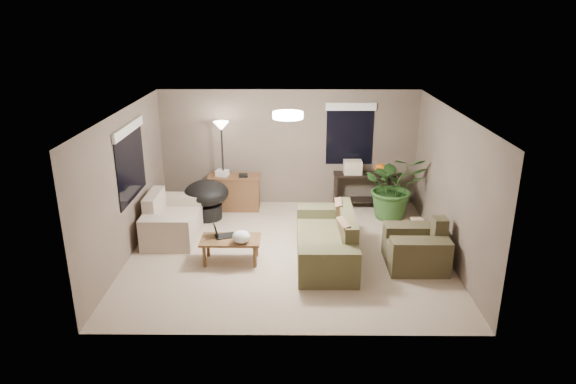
{
  "coord_description": "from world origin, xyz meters",
  "views": [
    {
      "loc": [
        0.07,
        -8.25,
        4.02
      ],
      "look_at": [
        0.0,
        0.2,
        1.05
      ],
      "focal_mm": 32.0,
      "sensor_mm": 36.0,
      "label": 1
    }
  ],
  "objects_px": {
    "console_table": "(363,187)",
    "papasan_chair": "(207,197)",
    "coffee_table": "(231,242)",
    "cat_scratching_post": "(416,234)",
    "main_sofa": "(328,242)",
    "armchair": "(417,249)",
    "loveseat": "(172,221)",
    "floor_lamp": "(222,137)",
    "houseplant": "(393,193)",
    "desk": "(235,192)"
  },
  "relations": [
    {
      "from": "console_table",
      "to": "main_sofa",
      "type": "bearing_deg",
      "value": -110.39
    },
    {
      "from": "desk",
      "to": "papasan_chair",
      "type": "distance_m",
      "value": 0.75
    },
    {
      "from": "main_sofa",
      "to": "papasan_chair",
      "type": "xyz_separation_m",
      "value": [
        -2.35,
        1.79,
        0.17
      ]
    },
    {
      "from": "console_table",
      "to": "houseplant",
      "type": "xyz_separation_m",
      "value": [
        0.53,
        -0.62,
        0.09
      ]
    },
    {
      "from": "coffee_table",
      "to": "console_table",
      "type": "xyz_separation_m",
      "value": [
        2.58,
        2.65,
        0.08
      ]
    },
    {
      "from": "coffee_table",
      "to": "houseplant",
      "type": "relative_size",
      "value": 0.74
    },
    {
      "from": "console_table",
      "to": "cat_scratching_post",
      "type": "bearing_deg",
      "value": -70.09
    },
    {
      "from": "main_sofa",
      "to": "houseplant",
      "type": "bearing_deg",
      "value": 52.23
    },
    {
      "from": "papasan_chair",
      "to": "houseplant",
      "type": "relative_size",
      "value": 0.67
    },
    {
      "from": "coffee_table",
      "to": "papasan_chair",
      "type": "xyz_separation_m",
      "value": [
        -0.7,
        1.94,
        0.11
      ]
    },
    {
      "from": "desk",
      "to": "houseplant",
      "type": "bearing_deg",
      "value": -7.74
    },
    {
      "from": "coffee_table",
      "to": "cat_scratching_post",
      "type": "distance_m",
      "value": 3.36
    },
    {
      "from": "armchair",
      "to": "houseplant",
      "type": "distance_m",
      "value": 2.14
    },
    {
      "from": "desk",
      "to": "loveseat",
      "type": "bearing_deg",
      "value": -126.7
    },
    {
      "from": "main_sofa",
      "to": "armchair",
      "type": "height_order",
      "value": "same"
    },
    {
      "from": "loveseat",
      "to": "papasan_chair",
      "type": "distance_m",
      "value": 1.03
    },
    {
      "from": "main_sofa",
      "to": "coffee_table",
      "type": "relative_size",
      "value": 2.2
    },
    {
      "from": "desk",
      "to": "floor_lamp",
      "type": "relative_size",
      "value": 0.58
    },
    {
      "from": "houseplant",
      "to": "cat_scratching_post",
      "type": "distance_m",
      "value": 1.39
    },
    {
      "from": "loveseat",
      "to": "desk",
      "type": "relative_size",
      "value": 1.45
    },
    {
      "from": "coffee_table",
      "to": "cat_scratching_post",
      "type": "relative_size",
      "value": 2.0
    },
    {
      "from": "houseplant",
      "to": "cat_scratching_post",
      "type": "relative_size",
      "value": 2.72
    },
    {
      "from": "coffee_table",
      "to": "cat_scratching_post",
      "type": "height_order",
      "value": "cat_scratching_post"
    },
    {
      "from": "armchair",
      "to": "coffee_table",
      "type": "relative_size",
      "value": 1.0
    },
    {
      "from": "coffee_table",
      "to": "cat_scratching_post",
      "type": "xyz_separation_m",
      "value": [
        3.29,
        0.68,
        -0.14
      ]
    },
    {
      "from": "loveseat",
      "to": "armchair",
      "type": "xyz_separation_m",
      "value": [
        4.35,
        -1.18,
        0.0
      ]
    },
    {
      "from": "console_table",
      "to": "papasan_chair",
      "type": "distance_m",
      "value": 3.36
    },
    {
      "from": "desk",
      "to": "papasan_chair",
      "type": "relative_size",
      "value": 1.21
    },
    {
      "from": "floor_lamp",
      "to": "loveseat",
      "type": "bearing_deg",
      "value": -120.65
    },
    {
      "from": "papasan_chair",
      "to": "floor_lamp",
      "type": "bearing_deg",
      "value": 61.08
    },
    {
      "from": "coffee_table",
      "to": "console_table",
      "type": "height_order",
      "value": "console_table"
    },
    {
      "from": "loveseat",
      "to": "houseplant",
      "type": "height_order",
      "value": "houseplant"
    },
    {
      "from": "loveseat",
      "to": "console_table",
      "type": "height_order",
      "value": "loveseat"
    },
    {
      "from": "papasan_chair",
      "to": "armchair",
      "type": "bearing_deg",
      "value": -28.15
    },
    {
      "from": "console_table",
      "to": "floor_lamp",
      "type": "distance_m",
      "value": 3.22
    },
    {
      "from": "main_sofa",
      "to": "loveseat",
      "type": "relative_size",
      "value": 1.38
    },
    {
      "from": "coffee_table",
      "to": "floor_lamp",
      "type": "bearing_deg",
      "value": 99.66
    },
    {
      "from": "papasan_chair",
      "to": "floor_lamp",
      "type": "distance_m",
      "value": 1.28
    },
    {
      "from": "console_table",
      "to": "cat_scratching_post",
      "type": "height_order",
      "value": "console_table"
    },
    {
      "from": "console_table",
      "to": "papasan_chair",
      "type": "height_order",
      "value": "papasan_chair"
    },
    {
      "from": "loveseat",
      "to": "console_table",
      "type": "xyz_separation_m",
      "value": [
        3.81,
        1.57,
        0.14
      ]
    },
    {
      "from": "papasan_chair",
      "to": "houseplant",
      "type": "distance_m",
      "value": 3.81
    },
    {
      "from": "armchair",
      "to": "papasan_chair",
      "type": "bearing_deg",
      "value": 151.85
    },
    {
      "from": "houseplant",
      "to": "loveseat",
      "type": "bearing_deg",
      "value": -167.63
    },
    {
      "from": "desk",
      "to": "floor_lamp",
      "type": "bearing_deg",
      "value": -175.14
    },
    {
      "from": "loveseat",
      "to": "floor_lamp",
      "type": "height_order",
      "value": "floor_lamp"
    },
    {
      "from": "papasan_chair",
      "to": "floor_lamp",
      "type": "relative_size",
      "value": 0.48
    },
    {
      "from": "armchair",
      "to": "cat_scratching_post",
      "type": "height_order",
      "value": "armchair"
    },
    {
      "from": "floor_lamp",
      "to": "desk",
      "type": "bearing_deg",
      "value": 4.86
    },
    {
      "from": "main_sofa",
      "to": "console_table",
      "type": "distance_m",
      "value": 2.67
    }
  ]
}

